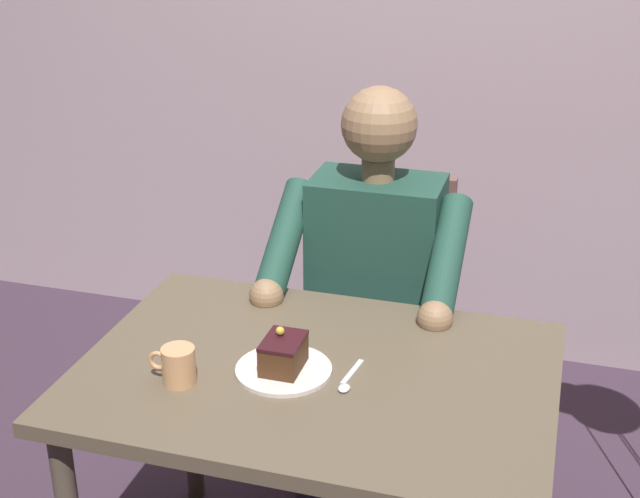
{
  "coord_description": "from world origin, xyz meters",
  "views": [
    {
      "loc": [
        -0.49,
        1.62,
        1.74
      ],
      "look_at": [
        0.02,
        -0.1,
        0.95
      ],
      "focal_mm": 49.28,
      "sensor_mm": 36.0,
      "label": 1
    }
  ],
  "objects": [
    {
      "name": "chair",
      "position": [
        0.0,
        -0.68,
        0.5
      ],
      "size": [
        0.42,
        0.42,
        0.91
      ],
      "color": "brown",
      "rests_on": "ground"
    },
    {
      "name": "cake_slice",
      "position": [
        0.07,
        0.03,
        0.75
      ],
      "size": [
        0.08,
        0.11,
        0.09
      ],
      "color": "#452815",
      "rests_on": "dessert_plate"
    },
    {
      "name": "coffee_cup",
      "position": [
        0.27,
        0.14,
        0.75
      ],
      "size": [
        0.11,
        0.07,
        0.08
      ],
      "color": "tan",
      "rests_on": "dining_table"
    },
    {
      "name": "dining_table",
      "position": [
        0.0,
        0.0,
        0.62
      ],
      "size": [
        1.06,
        0.75,
        0.7
      ],
      "color": "brown",
      "rests_on": "ground"
    },
    {
      "name": "seated_person",
      "position": [
        0.0,
        -0.51,
        0.64
      ],
      "size": [
        0.53,
        0.58,
        1.21
      ],
      "color": "#1F4438",
      "rests_on": "ground"
    },
    {
      "name": "dessert_plate",
      "position": [
        0.07,
        0.03,
        0.71
      ],
      "size": [
        0.22,
        0.22,
        0.01
      ],
      "primitive_type": "cylinder",
      "color": "silver",
      "rests_on": "dining_table"
    },
    {
      "name": "dessert_spoon",
      "position": [
        -0.08,
        0.03,
        0.71
      ],
      "size": [
        0.03,
        0.14,
        0.01
      ],
      "color": "silver",
      "rests_on": "dining_table"
    }
  ]
}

